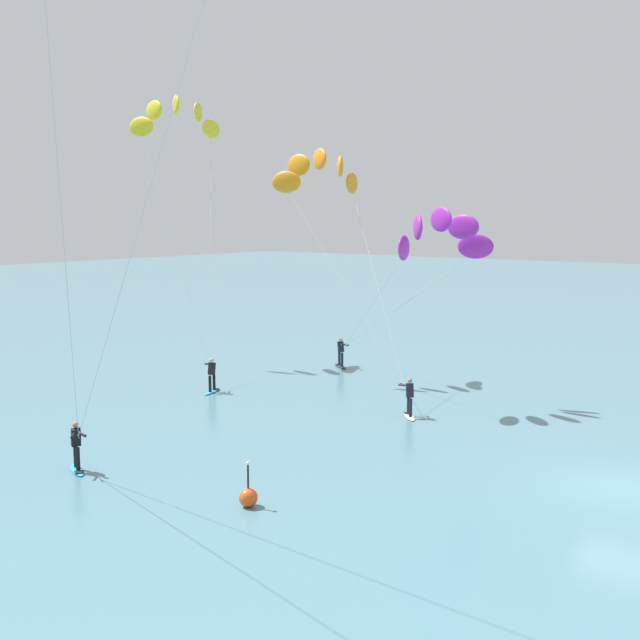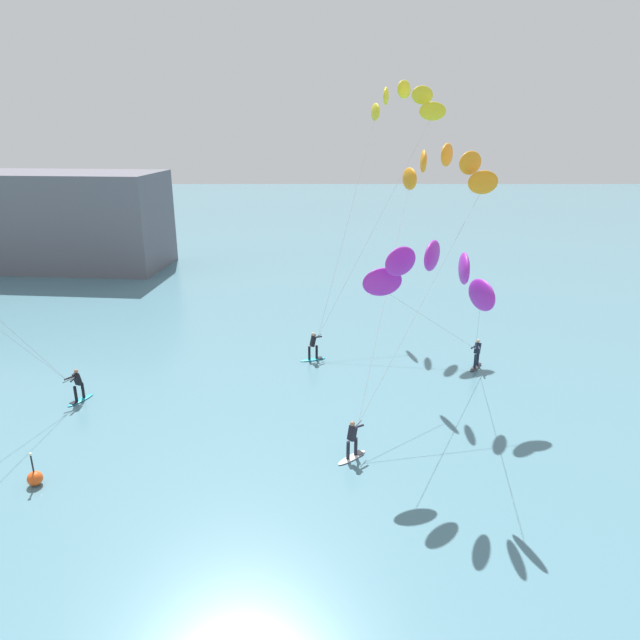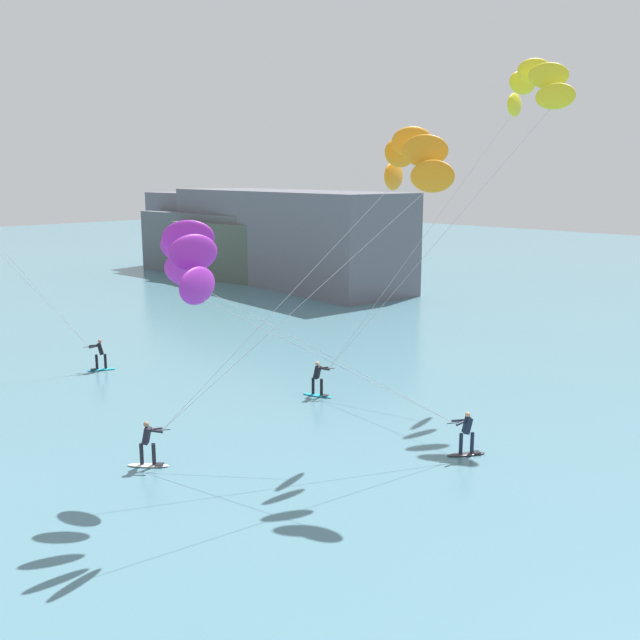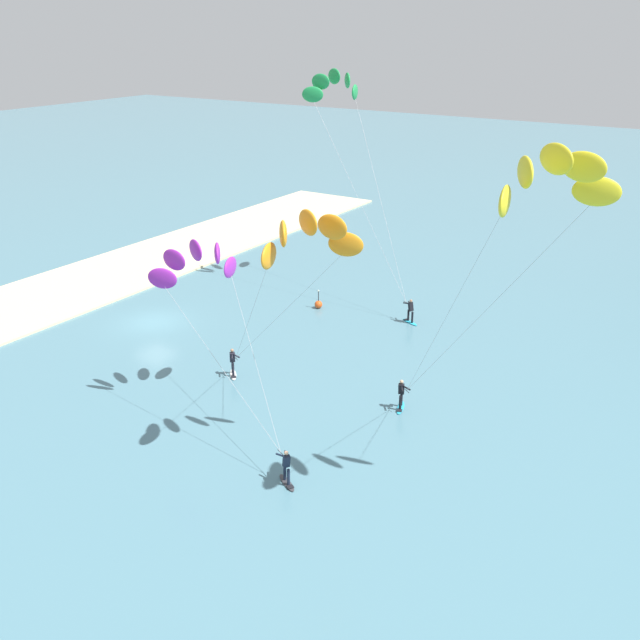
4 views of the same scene
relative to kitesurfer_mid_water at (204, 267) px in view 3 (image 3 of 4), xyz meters
name	(u,v)px [view 3 (image 3 of 4)]	position (x,y,z in m)	size (l,w,h in m)	color
kitesurfer_mid_water	(204,267)	(0.00, 0.00, 0.00)	(7.63, 11.18, 8.84)	#333338
kitesurfer_far_out	(400,172)	(1.66, 7.55, 2.92)	(7.90, 10.88, 11.89)	white
kitesurfer_downwind	(525,99)	(0.79, 17.38, 6.20)	(8.96, 10.70, 15.33)	#23ADD1
distant_headland	(263,240)	(-37.13, 33.42, -3.67)	(35.41, 13.97, 8.67)	slate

